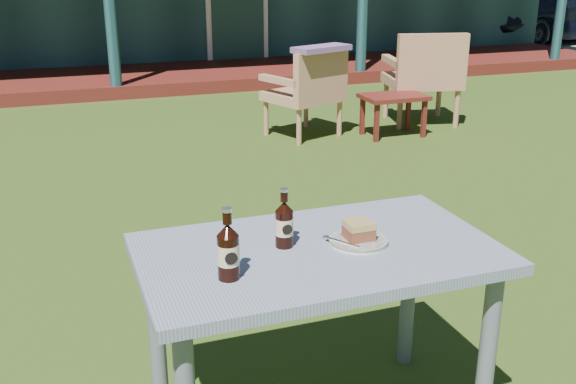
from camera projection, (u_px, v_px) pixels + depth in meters
name	position (u px, v px, depth m)	size (l,w,h in m)	color
ground	(212.00, 255.00, 3.91)	(80.00, 80.00, 0.00)	#334916
car_near	(548.00, 5.00, 13.15)	(1.70, 4.23, 1.44)	black
cafe_table	(318.00, 275.00, 2.29)	(1.20, 0.70, 0.72)	slate
plate	(358.00, 240.00, 2.29)	(0.20, 0.20, 0.01)	silver
cake_slice	(359.00, 230.00, 2.29)	(0.09, 0.09, 0.06)	brown
fork	(342.00, 242.00, 2.26)	(0.01, 0.14, 0.00)	silver
cola_bottle_near	(284.00, 224.00, 2.24)	(0.06, 0.06, 0.21)	black
cola_bottle_far	(228.00, 251.00, 2.01)	(0.07, 0.07, 0.23)	black
bottle_cap	(326.00, 238.00, 2.33)	(0.03, 0.03, 0.01)	silver
armchair_left	(309.00, 89.00, 6.30)	(0.78, 0.75, 0.83)	#AF7857
armchair_right	(425.00, 73.00, 6.76)	(0.82, 0.79, 0.94)	#AF7857
floral_throw	(322.00, 49.00, 6.05)	(0.56, 0.22, 0.05)	slate
side_table	(394.00, 101.00, 6.38)	(0.60, 0.40, 0.40)	#551A14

